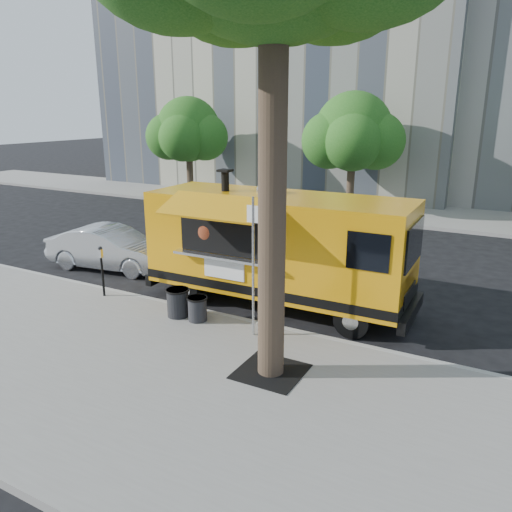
{
  "coord_description": "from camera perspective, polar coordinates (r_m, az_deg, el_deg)",
  "views": [
    {
      "loc": [
        6.29,
        -10.19,
        4.83
      ],
      "look_at": [
        0.78,
        0.0,
        1.41
      ],
      "focal_mm": 35.0,
      "sensor_mm": 36.0,
      "label": 1
    }
  ],
  "objects": [
    {
      "name": "ground",
      "position": [
        12.91,
        -3.05,
        -5.54
      ],
      "size": [
        120.0,
        120.0,
        0.0
      ],
      "primitive_type": "plane",
      "color": "black",
      "rests_on": "ground"
    },
    {
      "name": "far_tree_b",
      "position": [
        24.05,
        11.05,
        13.78
      ],
      "size": [
        3.6,
        3.6,
        5.5
      ],
      "color": "#33261C",
      "rests_on": "far_sidewalk"
    },
    {
      "name": "far_sidewalk",
      "position": [
        24.97,
        13.33,
        5.02
      ],
      "size": [
        60.0,
        5.0,
        0.15
      ],
      "primitive_type": "cube",
      "color": "gray",
      "rests_on": "ground"
    },
    {
      "name": "curb",
      "position": [
        12.16,
        -5.35,
        -6.64
      ],
      "size": [
        60.0,
        0.14,
        0.16
      ],
      "primitive_type": "cube",
      "color": "#999993",
      "rests_on": "ground"
    },
    {
      "name": "parking_meter",
      "position": [
        13.39,
        -17.23,
        -1.02
      ],
      "size": [
        0.11,
        0.11,
        1.33
      ],
      "color": "black",
      "rests_on": "sidewalk"
    },
    {
      "name": "tree_well",
      "position": [
        9.49,
        1.68,
        -13.06
      ],
      "size": [
        1.2,
        1.2,
        0.02
      ],
      "primitive_type": "cube",
      "color": "black",
      "rests_on": "sidewalk"
    },
    {
      "name": "trash_bin_right",
      "position": [
        11.56,
        -6.72,
        -5.92
      ],
      "size": [
        0.47,
        0.47,
        0.56
      ],
      "color": "black",
      "rests_on": "sidewalk"
    },
    {
      "name": "sedan",
      "position": [
        16.17,
        -16.22,
        0.86
      ],
      "size": [
        4.2,
        1.96,
        1.33
      ],
      "primitive_type": "imported",
      "rotation": [
        0.0,
        0.0,
        1.71
      ],
      "color": "#B8BABF",
      "rests_on": "ground"
    },
    {
      "name": "sign_post",
      "position": [
        10.3,
        -0.32,
        -0.38
      ],
      "size": [
        0.28,
        0.06,
        3.0
      ],
      "color": "silver",
      "rests_on": "sidewalk"
    },
    {
      "name": "sidewalk",
      "position": [
        10.03,
        -15.32,
        -12.5
      ],
      "size": [
        60.0,
        6.0,
        0.15
      ],
      "primitive_type": "cube",
      "color": "gray",
      "rests_on": "ground"
    },
    {
      "name": "far_tree_a",
      "position": [
        27.79,
        -7.75,
        14.12
      ],
      "size": [
        3.42,
        3.42,
        5.36
      ],
      "color": "#33261C",
      "rests_on": "far_sidewalk"
    },
    {
      "name": "trash_bin_left",
      "position": [
        11.85,
        -8.92,
        -5.19
      ],
      "size": [
        0.55,
        0.55,
        0.66
      ],
      "color": "black",
      "rests_on": "sidewalk"
    },
    {
      "name": "food_truck",
      "position": [
        12.34,
        2.33,
        1.15
      ],
      "size": [
        6.83,
        3.21,
        3.36
      ],
      "rotation": [
        0.0,
        0.0,
        0.02
      ],
      "color": "orange",
      "rests_on": "ground"
    }
  ]
}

